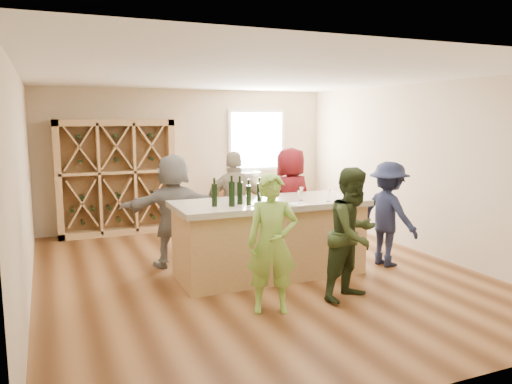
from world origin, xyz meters
name	(u,v)px	position (x,y,z in m)	size (l,w,h in m)	color
floor	(255,275)	(0.00, 0.00, -0.05)	(6.00, 7.00, 0.10)	brown
ceiling	(255,73)	(0.00, 0.00, 2.85)	(6.00, 7.00, 0.10)	white
wall_back	(188,158)	(0.00, 3.55, 1.40)	(6.00, 0.10, 2.80)	#C7B290
wall_front	(433,227)	(0.00, -3.55, 1.40)	(6.00, 0.10, 2.80)	#C7B290
wall_left	(18,189)	(-3.05, 0.00, 1.40)	(0.10, 7.00, 2.80)	#C7B290
wall_right	(424,168)	(3.05, 0.00, 1.40)	(0.10, 7.00, 2.80)	#C7B290
window_frame	(256,140)	(1.50, 3.47, 1.75)	(1.30, 0.06, 1.30)	white
window_pane	(257,140)	(1.50, 3.44, 1.75)	(1.18, 0.01, 1.18)	white
wine_rack	(116,177)	(-1.50, 3.27, 1.10)	(2.20, 0.45, 2.20)	tan
back_counter_base	(257,203)	(1.40, 3.20, 0.43)	(1.60, 0.58, 0.86)	tan
back_counter_top	(257,181)	(1.40, 3.20, 0.89)	(1.70, 0.62, 0.06)	#AAA08B
sink	(248,176)	(1.20, 3.20, 1.01)	(0.54, 0.54, 0.19)	silver
faucet	(245,172)	(1.20, 3.38, 1.07)	(0.02, 0.02, 0.30)	silver
tasting_counter_base	(270,241)	(0.15, -0.19, 0.50)	(2.60, 1.00, 1.00)	tan
tasting_counter_top	(270,203)	(0.15, -0.19, 1.04)	(2.72, 1.12, 0.08)	#AAA08B
wine_bottle_a	(214,195)	(-0.72, -0.33, 1.23)	(0.07, 0.07, 0.30)	black
wine_bottle_b	(232,194)	(-0.51, -0.42, 1.24)	(0.08, 0.08, 0.33)	black
wine_bottle_c	(240,193)	(-0.35, -0.31, 1.23)	(0.07, 0.07, 0.30)	black
wine_bottle_d	(249,195)	(-0.27, -0.43, 1.21)	(0.07, 0.07, 0.27)	black
wine_bottle_e	(260,194)	(-0.09, -0.37, 1.22)	(0.07, 0.07, 0.28)	black
wine_glass_a	(261,199)	(-0.17, -0.60, 1.18)	(0.07, 0.07, 0.20)	white
wine_glass_b	(300,198)	(0.39, -0.63, 1.17)	(0.07, 0.07, 0.19)	white
wine_glass_c	(328,196)	(0.86, -0.59, 1.17)	(0.06, 0.06, 0.17)	white
wine_glass_d	(302,193)	(0.57, -0.35, 1.18)	(0.07, 0.07, 0.19)	white
wine_glass_e	(335,193)	(1.08, -0.41, 1.17)	(0.07, 0.07, 0.17)	white
tasting_menu_a	(261,206)	(-0.15, -0.56, 1.08)	(0.22, 0.30, 0.00)	white
tasting_menu_b	(298,204)	(0.38, -0.61, 1.08)	(0.21, 0.28, 0.00)	white
tasting_menu_c	(336,200)	(1.01, -0.54, 1.08)	(0.22, 0.29, 0.00)	white
person_near_left	(272,243)	(-0.40, -1.44, 0.81)	(0.59, 0.43, 1.62)	#8CC64C
person_near_right	(353,234)	(0.70, -1.45, 0.82)	(0.80, 0.44, 1.64)	#263319
person_server	(388,214)	(2.00, -0.45, 0.79)	(1.02, 0.48, 1.58)	#191E38
person_far_mid	(235,207)	(-0.05, 0.68, 0.86)	(1.01, 0.52, 1.72)	gray
person_far_right	(291,200)	(1.00, 0.85, 0.87)	(0.85, 0.56, 1.75)	#590F14
person_far_left	(174,210)	(-1.00, 0.78, 0.86)	(1.59, 0.57, 1.71)	slate
wine_glass_f	(261,192)	(0.10, 0.01, 1.17)	(0.07, 0.07, 0.18)	white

